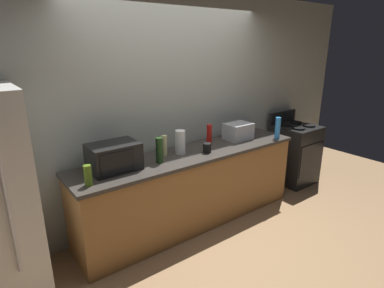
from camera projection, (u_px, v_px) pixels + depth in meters
ground_plane at (213, 236)px, 3.59m from camera, size 8.00×8.00×0.00m
back_wall at (172, 108)px, 3.79m from camera, size 6.40×0.10×2.70m
counter_run at (192, 188)px, 3.76m from camera, size 2.84×0.64×0.90m
stove_range at (294, 153)px, 4.90m from camera, size 0.60×0.61×1.08m
microwave at (114, 157)px, 3.08m from camera, size 0.48×0.35×0.27m
toaster_oven at (238, 131)px, 4.09m from camera, size 0.34×0.26×0.21m
paper_towel_roll at (180, 142)px, 3.54m from camera, size 0.12×0.12×0.27m
bottle_olive_oil at (88, 175)px, 2.75m from camera, size 0.07×0.07×0.19m
bottle_hot_sauce at (209, 134)px, 3.91m from camera, size 0.07×0.07×0.24m
bottle_vinegar at (164, 146)px, 3.48m from camera, size 0.06×0.06×0.23m
bottle_spray_cleaner at (278, 128)px, 4.12m from camera, size 0.07×0.07×0.28m
bottle_wine at (159, 150)px, 3.27m from camera, size 0.08×0.08×0.27m
mug_black at (207, 148)px, 3.60m from camera, size 0.10×0.10×0.11m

